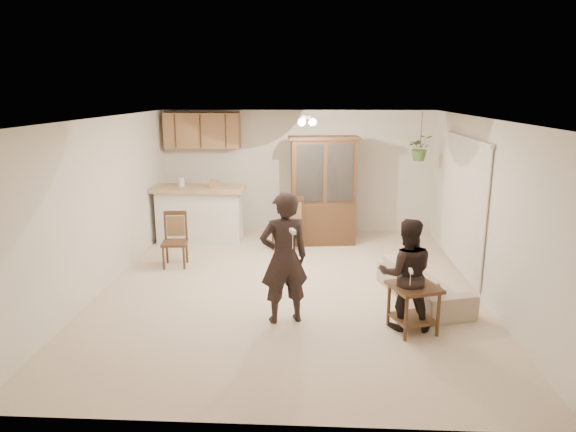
{
  "coord_description": "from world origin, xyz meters",
  "views": [
    {
      "loc": [
        0.36,
        -7.2,
        2.86
      ],
      "look_at": [
        -0.04,
        0.4,
        1.01
      ],
      "focal_mm": 32.0,
      "sensor_mm": 36.0,
      "label": 1
    }
  ],
  "objects_px": {
    "sofa": "(424,275)",
    "chair_bar": "(175,251)",
    "china_hutch": "(323,192)",
    "chair_hutch_left": "(317,222)",
    "child": "(406,276)",
    "side_table": "(413,307)",
    "chair_hutch_right": "(287,235)",
    "adult": "(284,254)"
  },
  "relations": [
    {
      "from": "sofa",
      "to": "chair_bar",
      "type": "xyz_separation_m",
      "value": [
        -3.86,
        1.21,
        -0.11
      ]
    },
    {
      "from": "china_hutch",
      "to": "chair_bar",
      "type": "distance_m",
      "value": 2.99
    },
    {
      "from": "chair_hutch_left",
      "to": "child",
      "type": "bearing_deg",
      "value": -41.81
    },
    {
      "from": "side_table",
      "to": "chair_hutch_right",
      "type": "height_order",
      "value": "chair_hutch_right"
    },
    {
      "from": "child",
      "to": "sofa",
      "type": "bearing_deg",
      "value": -112.98
    },
    {
      "from": "chair_bar",
      "to": "chair_hutch_left",
      "type": "bearing_deg",
      "value": 34.18
    },
    {
      "from": "chair_hutch_right",
      "to": "sofa",
      "type": "bearing_deg",
      "value": 90.13
    },
    {
      "from": "chair_bar",
      "to": "chair_hutch_right",
      "type": "bearing_deg",
      "value": 22.21
    },
    {
      "from": "sofa",
      "to": "china_hutch",
      "type": "xyz_separation_m",
      "value": [
        -1.38,
        2.7,
        0.65
      ]
    },
    {
      "from": "side_table",
      "to": "sofa",
      "type": "bearing_deg",
      "value": 71.88
    },
    {
      "from": "sofa",
      "to": "chair_bar",
      "type": "bearing_deg",
      "value": 55.61
    },
    {
      "from": "side_table",
      "to": "chair_hutch_left",
      "type": "distance_m",
      "value": 4.37
    },
    {
      "from": "child",
      "to": "side_table",
      "type": "distance_m",
      "value": 0.39
    },
    {
      "from": "china_hutch",
      "to": "chair_hutch_left",
      "type": "bearing_deg",
      "value": 95.25
    },
    {
      "from": "side_table",
      "to": "chair_hutch_left",
      "type": "relative_size",
      "value": 0.66
    },
    {
      "from": "adult",
      "to": "chair_hutch_left",
      "type": "distance_m",
      "value": 4.09
    },
    {
      "from": "china_hutch",
      "to": "child",
      "type": "bearing_deg",
      "value": -81.87
    },
    {
      "from": "sofa",
      "to": "chair_hutch_left",
      "type": "distance_m",
      "value": 3.55
    },
    {
      "from": "side_table",
      "to": "chair_bar",
      "type": "xyz_separation_m",
      "value": [
        -3.53,
        2.21,
        -0.05
      ]
    },
    {
      "from": "side_table",
      "to": "chair_hutch_left",
      "type": "bearing_deg",
      "value": 105.42
    },
    {
      "from": "chair_bar",
      "to": "chair_hutch_left",
      "type": "xyz_separation_m",
      "value": [
        2.37,
        2.0,
        0.04
      ]
    },
    {
      "from": "child",
      "to": "chair_hutch_left",
      "type": "height_order",
      "value": "child"
    },
    {
      "from": "china_hutch",
      "to": "sofa",
      "type": "bearing_deg",
      "value": -69.78
    },
    {
      "from": "child",
      "to": "side_table",
      "type": "xyz_separation_m",
      "value": [
        0.09,
        -0.1,
        -0.37
      ]
    },
    {
      "from": "child",
      "to": "chair_bar",
      "type": "xyz_separation_m",
      "value": [
        -3.44,
        2.12,
        -0.42
      ]
    },
    {
      "from": "sofa",
      "to": "chair_bar",
      "type": "height_order",
      "value": "chair_bar"
    },
    {
      "from": "china_hutch",
      "to": "side_table",
      "type": "bearing_deg",
      "value": -80.95
    },
    {
      "from": "sofa",
      "to": "side_table",
      "type": "xyz_separation_m",
      "value": [
        -0.33,
        -1.0,
        -0.06
      ]
    },
    {
      "from": "chair_hutch_left",
      "to": "chair_hutch_right",
      "type": "bearing_deg",
      "value": -84.43
    },
    {
      "from": "sofa",
      "to": "china_hutch",
      "type": "relative_size",
      "value": 0.91
    },
    {
      "from": "adult",
      "to": "china_hutch",
      "type": "height_order",
      "value": "china_hutch"
    },
    {
      "from": "china_hutch",
      "to": "chair_hutch_left",
      "type": "xyz_separation_m",
      "value": [
        -0.11,
        0.51,
        -0.72
      ]
    },
    {
      "from": "china_hutch",
      "to": "chair_hutch_right",
      "type": "distance_m",
      "value": 1.1
    },
    {
      "from": "adult",
      "to": "chair_hutch_right",
      "type": "xyz_separation_m",
      "value": [
        -0.12,
        3.0,
        -0.61
      ]
    },
    {
      "from": "adult",
      "to": "side_table",
      "type": "distance_m",
      "value": 1.7
    },
    {
      "from": "chair_bar",
      "to": "china_hutch",
      "type": "bearing_deg",
      "value": 24.97
    },
    {
      "from": "china_hutch",
      "to": "side_table",
      "type": "distance_m",
      "value": 3.91
    },
    {
      "from": "side_table",
      "to": "chair_hutch_right",
      "type": "bearing_deg",
      "value": 118.12
    },
    {
      "from": "sofa",
      "to": "chair_bar",
      "type": "distance_m",
      "value": 4.05
    },
    {
      "from": "china_hutch",
      "to": "chair_bar",
      "type": "height_order",
      "value": "china_hutch"
    },
    {
      "from": "sofa",
      "to": "chair_hutch_right",
      "type": "distance_m",
      "value": 2.99
    },
    {
      "from": "chair_bar",
      "to": "side_table",
      "type": "bearing_deg",
      "value": -38.1
    }
  ]
}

